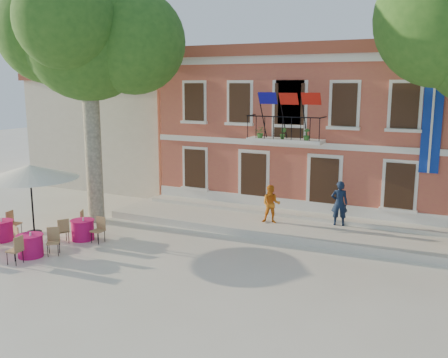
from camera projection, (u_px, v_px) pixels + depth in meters
ground at (176, 253)px, 17.48m from camera, size 90.00×90.00×0.00m
main_building at (316, 126)px, 24.68m from camera, size 13.50×9.59×7.50m
neighbor_west at (138, 127)px, 30.70m from camera, size 9.40×9.40×6.40m
terrace at (274, 224)px, 20.45m from camera, size 14.00×3.40×0.30m
plane_tree_west at (88, 37)px, 20.07m from camera, size 5.30×5.30×10.41m
patio_umbrella at (30, 172)px, 19.27m from camera, size 3.70×3.70×2.75m
pedestrian_navy at (339, 203)px, 19.65m from camera, size 0.74×0.58×1.79m
pedestrian_orange at (271, 204)px, 20.01m from camera, size 0.87×0.75×1.55m
cafe_table_0 at (83, 229)px, 18.87m from camera, size 1.65×1.87×0.95m
cafe_table_1 at (30, 244)px, 17.02m from camera, size 1.86×1.73×0.95m
cafe_table_3 at (1, 230)px, 18.76m from camera, size 0.90×1.96×0.95m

